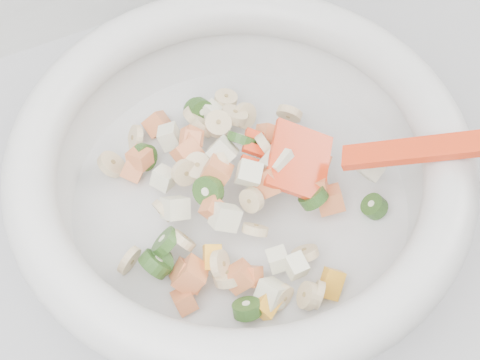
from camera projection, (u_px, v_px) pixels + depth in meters
name	position (u px, v px, depth m)	size (l,w,h in m)	color
counter	(224.00, 354.00, 1.03)	(2.00, 0.60, 0.90)	#A4A4AA
mixing_bowl	(240.00, 172.00, 0.60)	(0.46, 0.40, 0.16)	silver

